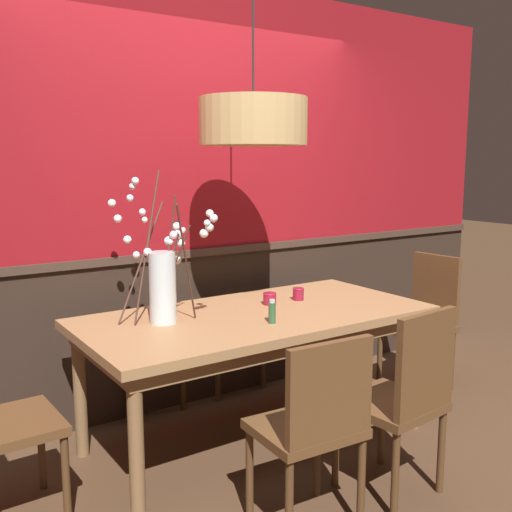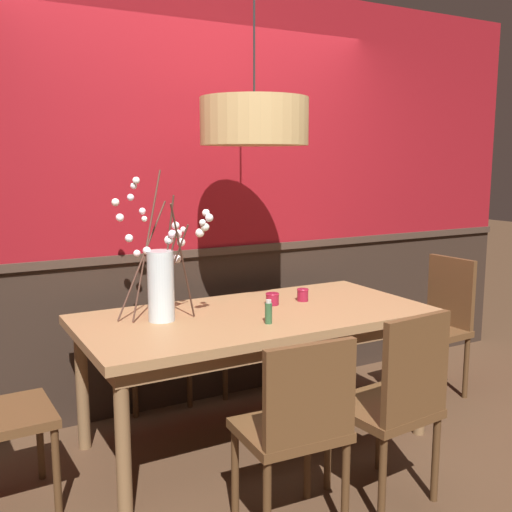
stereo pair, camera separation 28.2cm
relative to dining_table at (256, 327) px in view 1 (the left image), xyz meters
name	(u,v)px [view 1 (the left image)]	position (x,y,z in m)	size (l,w,h in m)	color
ground_plane	(256,440)	(0.00, 0.00, -0.69)	(24.00, 24.00, 0.00)	#4C3321
back_wall	(191,199)	(0.00, 0.77, 0.68)	(5.49, 0.14, 2.77)	#2D2119
dining_table	(256,327)	(0.00, 0.00, 0.00)	(1.99, 0.97, 0.77)	#997047
chair_head_east_end	(424,316)	(1.46, 0.02, -0.16)	(0.46, 0.43, 0.96)	brown
chair_near_side_right	(403,394)	(0.26, -0.88, -0.17)	(0.46, 0.46, 0.95)	brown
chair_far_side_left	(142,328)	(-0.32, 0.89, -0.17)	(0.45, 0.43, 0.92)	brown
chair_far_side_right	(220,314)	(0.29, 0.90, -0.16)	(0.47, 0.44, 0.95)	brown
chair_near_side_left	(315,422)	(-0.28, -0.87, -0.17)	(0.46, 0.41, 0.90)	brown
vase_with_blossoms	(163,281)	(-0.52, 0.11, 0.31)	(0.43, 0.62, 0.81)	silver
candle_holder_nearer_center	(270,299)	(0.18, 0.11, 0.12)	(0.08, 0.08, 0.07)	maroon
candle_holder_nearer_edge	(298,294)	(0.39, 0.11, 0.12)	(0.07, 0.07, 0.08)	maroon
condiment_bottle	(272,312)	(-0.05, -0.23, 0.14)	(0.04, 0.04, 0.13)	#2D5633
pendant_lamp	(253,122)	(0.02, 0.06, 1.15)	(0.60, 0.60, 1.05)	tan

